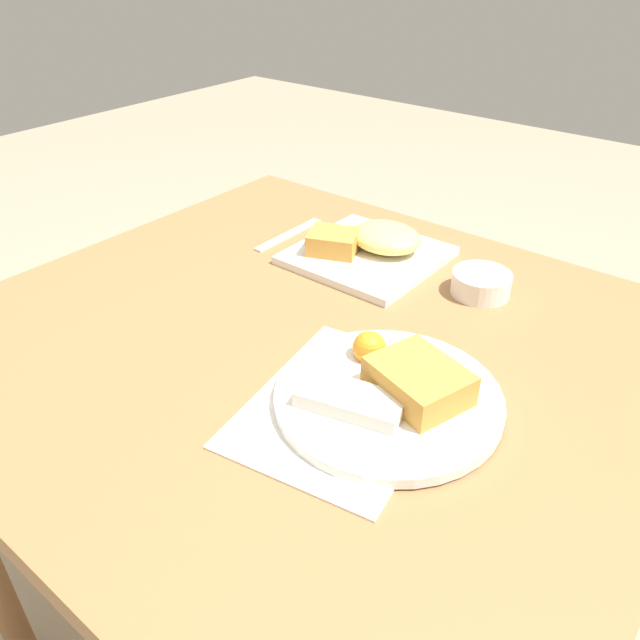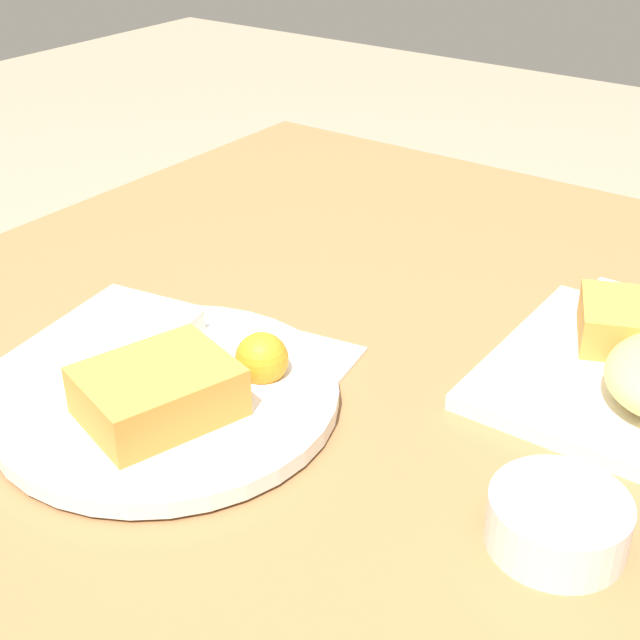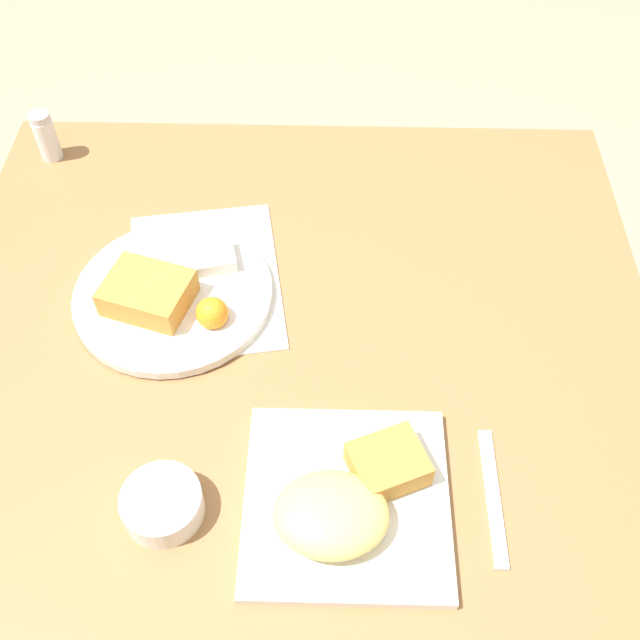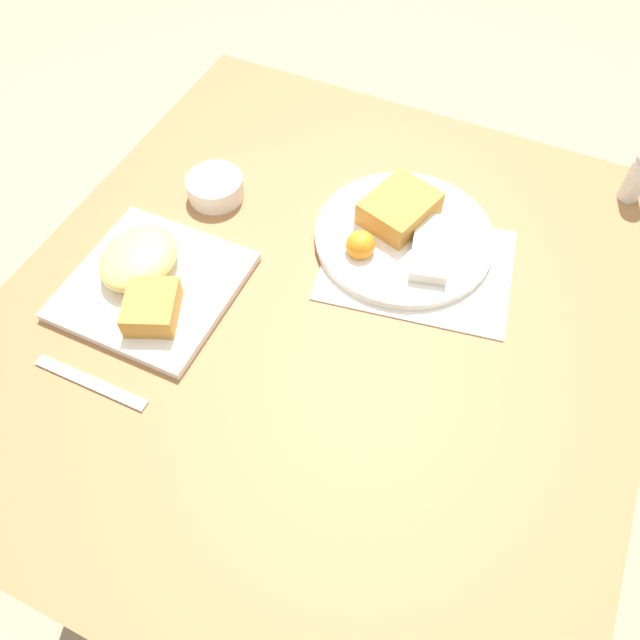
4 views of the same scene
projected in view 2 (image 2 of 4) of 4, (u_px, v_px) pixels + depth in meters
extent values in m
cube|color=olive|center=(345.00, 355.00, 0.81)|extent=(0.98, 0.90, 0.04)
cylinder|color=brown|center=(296.00, 371.00, 1.51)|extent=(0.05, 0.05, 0.74)
cube|color=silver|center=(169.00, 369.00, 0.76)|extent=(0.25, 0.31, 0.00)
cube|color=white|center=(639.00, 384.00, 0.73)|extent=(0.23, 0.23, 0.01)
cube|color=#C68938|center=(622.00, 322.00, 0.77)|extent=(0.10, 0.10, 0.04)
cylinder|color=white|center=(167.00, 395.00, 0.71)|extent=(0.27, 0.27, 0.01)
cube|color=#C68938|center=(158.00, 391.00, 0.67)|extent=(0.13, 0.12, 0.04)
cube|color=silver|center=(141.00, 348.00, 0.74)|extent=(0.13, 0.08, 0.02)
sphere|color=orange|center=(262.00, 359.00, 0.72)|extent=(0.04, 0.04, 0.04)
cylinder|color=white|center=(558.00, 521.00, 0.57)|extent=(0.09, 0.09, 0.04)
cylinder|color=beige|center=(561.00, 502.00, 0.56)|extent=(0.07, 0.07, 0.00)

